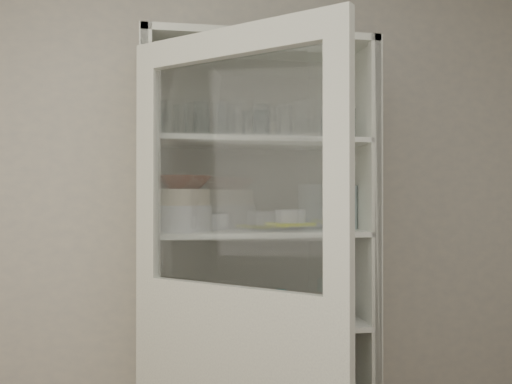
# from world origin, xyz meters

# --- Properties ---
(wall_back) EXTENTS (3.60, 0.02, 2.60)m
(wall_back) POSITION_xyz_m (0.00, 1.50, 1.30)
(wall_back) COLOR #B1ADA3
(wall_back) RESTS_ON ground
(pantry_cabinet) EXTENTS (1.00, 0.45, 2.10)m
(pantry_cabinet) POSITION_xyz_m (0.20, 1.34, 0.94)
(pantry_cabinet) COLOR beige
(pantry_cabinet) RESTS_ON floor
(cupboard_door) EXTENTS (0.68, 0.65, 2.00)m
(cupboard_door) POSITION_xyz_m (0.03, 0.74, 0.87)
(cupboard_door) COLOR beige
(cupboard_door) RESTS_ON floor
(tumbler_0) EXTENTS (0.07, 0.07, 0.14)m
(tumbler_0) POSITION_xyz_m (-0.21, 1.15, 1.73)
(tumbler_0) COLOR silver
(tumbler_0) RESTS_ON shelf_glass
(tumbler_1) EXTENTS (0.09, 0.09, 0.14)m
(tumbler_1) POSITION_xyz_m (-0.05, 1.16, 1.73)
(tumbler_1) COLOR silver
(tumbler_1) RESTS_ON shelf_glass
(tumbler_2) EXTENTS (0.08, 0.08, 0.14)m
(tumbler_2) POSITION_xyz_m (0.03, 1.15, 1.73)
(tumbler_2) COLOR silver
(tumbler_2) RESTS_ON shelf_glass
(tumbler_3) EXTENTS (0.09, 0.09, 0.14)m
(tumbler_3) POSITION_xyz_m (0.30, 1.14, 1.73)
(tumbler_3) COLOR silver
(tumbler_3) RESTS_ON shelf_glass
(tumbler_4) EXTENTS (0.09, 0.09, 0.14)m
(tumbler_4) POSITION_xyz_m (0.20, 1.17, 1.73)
(tumbler_4) COLOR silver
(tumbler_4) RESTS_ON shelf_glass
(tumbler_5) EXTENTS (0.09, 0.09, 0.13)m
(tumbler_5) POSITION_xyz_m (0.59, 1.15, 1.73)
(tumbler_5) COLOR silver
(tumbler_5) RESTS_ON shelf_glass
(tumbler_6) EXTENTS (0.08, 0.08, 0.14)m
(tumbler_6) POSITION_xyz_m (0.50, 1.16, 1.73)
(tumbler_6) COLOR silver
(tumbler_6) RESTS_ON shelf_glass
(tumbler_7) EXTENTS (0.09, 0.09, 0.15)m
(tumbler_7) POSITION_xyz_m (-0.13, 1.29, 1.74)
(tumbler_7) COLOR silver
(tumbler_7) RESTS_ON shelf_glass
(tumbler_8) EXTENTS (0.08, 0.08, 0.16)m
(tumbler_8) POSITION_xyz_m (-0.08, 1.28, 1.74)
(tumbler_8) COLOR silver
(tumbler_8) RESTS_ON shelf_glass
(tumbler_9) EXTENTS (0.07, 0.07, 0.13)m
(tumbler_9) POSITION_xyz_m (0.17, 1.27, 1.72)
(tumbler_9) COLOR silver
(tumbler_9) RESTS_ON shelf_glass
(tumbler_10) EXTENTS (0.09, 0.09, 0.15)m
(tumbler_10) POSITION_xyz_m (0.07, 1.26, 1.74)
(tumbler_10) COLOR silver
(tumbler_10) RESTS_ON shelf_glass
(tumbler_11) EXTENTS (0.08, 0.08, 0.13)m
(tumbler_11) POSITION_xyz_m (0.23, 1.25, 1.73)
(tumbler_11) COLOR silver
(tumbler_11) RESTS_ON shelf_glass
(goblet_0) EXTENTS (0.07, 0.07, 0.16)m
(goblet_0) POSITION_xyz_m (-0.21, 1.38, 1.74)
(goblet_0) COLOR silver
(goblet_0) RESTS_ON shelf_glass
(goblet_1) EXTENTS (0.08, 0.08, 0.19)m
(goblet_1) POSITION_xyz_m (0.22, 1.39, 1.75)
(goblet_1) COLOR silver
(goblet_1) RESTS_ON shelf_glass
(goblet_2) EXTENTS (0.08, 0.08, 0.19)m
(goblet_2) POSITION_xyz_m (0.28, 1.34, 1.76)
(goblet_2) COLOR silver
(goblet_2) RESTS_ON shelf_glass
(goblet_3) EXTENTS (0.07, 0.07, 0.16)m
(goblet_3) POSITION_xyz_m (0.61, 1.39, 1.74)
(goblet_3) COLOR silver
(goblet_3) RESTS_ON shelf_glass
(plate_stack_front) EXTENTS (0.24, 0.24, 0.11)m
(plate_stack_front) POSITION_xyz_m (-0.12, 1.21, 1.32)
(plate_stack_front) COLOR white
(plate_stack_front) RESTS_ON shelf_plates
(plate_stack_back) EXTENTS (0.20, 0.20, 0.07)m
(plate_stack_back) POSITION_xyz_m (-0.00, 1.40, 1.30)
(plate_stack_back) COLOR white
(plate_stack_back) RESTS_ON shelf_plates
(cream_bowl) EXTENTS (0.25, 0.25, 0.07)m
(cream_bowl) POSITION_xyz_m (-0.12, 1.21, 1.41)
(cream_bowl) COLOR beige
(cream_bowl) RESTS_ON plate_stack_front
(terracotta_bowl) EXTENTS (0.24, 0.24, 0.06)m
(terracotta_bowl) POSITION_xyz_m (-0.12, 1.21, 1.47)
(terracotta_bowl) COLOR brown
(terracotta_bowl) RESTS_ON cream_bowl
(glass_platter) EXTENTS (0.39, 0.39, 0.02)m
(glass_platter) POSITION_xyz_m (0.36, 1.27, 1.27)
(glass_platter) COLOR silver
(glass_platter) RESTS_ON shelf_plates
(yellow_trivet) EXTENTS (0.21, 0.21, 0.01)m
(yellow_trivet) POSITION_xyz_m (0.36, 1.27, 1.29)
(yellow_trivet) COLOR #FFF421
(yellow_trivet) RESTS_ON glass_platter
(white_ramekin) EXTENTS (0.15, 0.15, 0.06)m
(white_ramekin) POSITION_xyz_m (0.36, 1.27, 1.32)
(white_ramekin) COLOR white
(white_ramekin) RESTS_ON yellow_trivet
(grey_bowl_stack) EXTENTS (0.13, 0.13, 0.20)m
(grey_bowl_stack) POSITION_xyz_m (0.61, 1.29, 1.36)
(grey_bowl_stack) COLOR #9FB3B3
(grey_bowl_stack) RESTS_ON shelf_plates
(mug_blue) EXTENTS (0.14, 0.14, 0.09)m
(mug_blue) POSITION_xyz_m (0.45, 1.23, 0.91)
(mug_blue) COLOR #06097C
(mug_blue) RESTS_ON shelf_mugs
(mug_teal) EXTENTS (0.14, 0.14, 0.11)m
(mug_teal) POSITION_xyz_m (0.33, 1.33, 0.91)
(mug_teal) COLOR #2B7378
(mug_teal) RESTS_ON shelf_mugs
(mug_white) EXTENTS (0.15, 0.15, 0.10)m
(mug_white) POSITION_xyz_m (0.52, 1.16, 0.91)
(mug_white) COLOR white
(mug_white) RESTS_ON shelf_mugs
(teal_jar) EXTENTS (0.09, 0.09, 0.11)m
(teal_jar) POSITION_xyz_m (0.32, 1.32, 0.92)
(teal_jar) COLOR #2B7378
(teal_jar) RESTS_ON shelf_mugs
(measuring_cups) EXTENTS (0.09, 0.09, 0.04)m
(measuring_cups) POSITION_xyz_m (0.16, 1.19, 0.88)
(measuring_cups) COLOR silver
(measuring_cups) RESTS_ON shelf_mugs
(white_canister) EXTENTS (0.13, 0.13, 0.12)m
(white_canister) POSITION_xyz_m (-0.21, 1.32, 0.92)
(white_canister) COLOR white
(white_canister) RESTS_ON shelf_mugs
(tumbler_12) EXTENTS (0.07, 0.07, 0.14)m
(tumbler_12) POSITION_xyz_m (0.54, 1.19, 1.73)
(tumbler_12) COLOR silver
(tumbler_12) RESTS_ON shelf_glass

